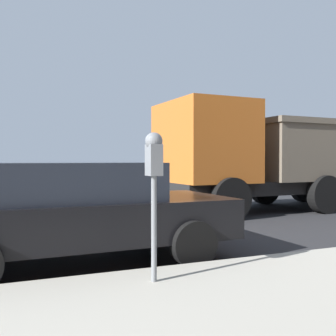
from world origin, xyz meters
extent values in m
plane|color=#2B2B2D|center=(0.00, 0.00, 0.00)|extent=(220.00, 220.00, 0.00)
cylinder|color=gray|center=(-2.73, -0.78, 0.71)|extent=(0.06, 0.06, 1.15)
cube|color=gray|center=(-2.73, -0.78, 1.46)|extent=(0.20, 0.14, 0.34)
sphere|color=gray|center=(-2.73, -0.78, 1.66)|extent=(0.19, 0.19, 0.19)
cube|color=#19389E|center=(-2.63, -0.78, 1.42)|extent=(0.01, 0.11, 0.12)
cube|color=black|center=(-2.63, -0.78, 1.53)|extent=(0.01, 0.10, 0.08)
cube|color=black|center=(-1.01, -0.27, 0.61)|extent=(2.02, 4.39, 0.57)
cube|color=#232833|center=(-1.02, -0.10, 1.16)|extent=(1.74, 2.47, 0.53)
cylinder|color=black|center=(-0.03, -1.59, 0.32)|extent=(0.24, 0.65, 0.64)
cylinder|color=black|center=(-1.93, -1.64, 0.32)|extent=(0.24, 0.65, 0.64)
cube|color=black|center=(2.80, -6.57, 0.70)|extent=(2.46, 6.85, 0.35)
cube|color=#C66623|center=(2.69, -4.20, 1.93)|extent=(2.63, 2.14, 2.12)
cube|color=#6B6051|center=(2.85, -7.85, 1.65)|extent=(2.73, 4.30, 1.57)
cube|color=#6B6051|center=(2.85, -7.85, 2.52)|extent=(2.83, 4.40, 0.16)
cylinder|color=black|center=(1.42, -4.26, 0.52)|extent=(0.35, 1.05, 1.04)
cylinder|color=black|center=(3.96, -4.15, 0.52)|extent=(0.35, 1.05, 1.04)
cylinder|color=black|center=(1.55, -7.30, 0.52)|extent=(0.35, 1.05, 1.04)
cylinder|color=black|center=(4.10, -7.19, 0.52)|extent=(0.35, 1.05, 1.04)
cylinder|color=black|center=(4.17, -8.87, 0.52)|extent=(0.35, 1.05, 1.04)
camera|label=1|loc=(-6.71, 0.67, 1.46)|focal=42.00mm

